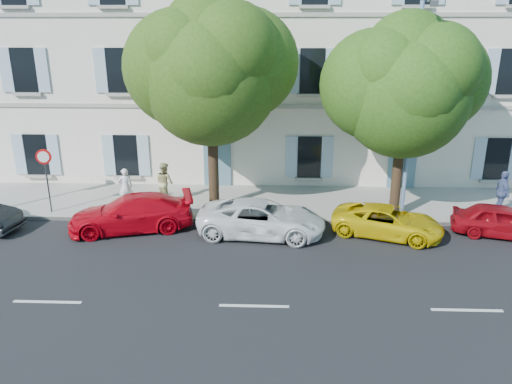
{
  "coord_description": "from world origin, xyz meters",
  "views": [
    {
      "loc": [
        0.51,
        -16.41,
        7.68
      ],
      "look_at": [
        -0.17,
        2.0,
        1.4
      ],
      "focal_mm": 35.0,
      "sensor_mm": 36.0,
      "label": 1
    }
  ],
  "objects_px": {
    "car_red_hatchback": "(502,221)",
    "tree_right": "(405,93)",
    "pedestrian_b": "(165,182)",
    "car_white_coupe": "(262,218)",
    "tree_left": "(211,77)",
    "pedestrian_c": "(502,193)",
    "car_red_coupe": "(131,213)",
    "pedestrian_a": "(126,187)",
    "road_sign": "(45,167)",
    "car_yellow_supercar": "(388,221)",
    "street_lamp": "(414,100)"
  },
  "relations": [
    {
      "from": "car_white_coupe",
      "to": "pedestrian_b",
      "type": "xyz_separation_m",
      "value": [
        -4.34,
        3.14,
        0.38
      ]
    },
    {
      "from": "tree_right",
      "to": "pedestrian_a",
      "type": "xyz_separation_m",
      "value": [
        -11.33,
        0.67,
        -4.13
      ]
    },
    {
      "from": "street_lamp",
      "to": "pedestrian_c",
      "type": "distance_m",
      "value": 5.61
    },
    {
      "from": "tree_right",
      "to": "car_white_coupe",
      "type": "bearing_deg",
      "value": -160.22
    },
    {
      "from": "road_sign",
      "to": "pedestrian_c",
      "type": "height_order",
      "value": "road_sign"
    },
    {
      "from": "tree_left",
      "to": "pedestrian_c",
      "type": "xyz_separation_m",
      "value": [
        11.92,
        -0.3,
        -4.58
      ]
    },
    {
      "from": "car_white_coupe",
      "to": "tree_left",
      "type": "relative_size",
      "value": 0.56
    },
    {
      "from": "car_red_hatchback",
      "to": "tree_right",
      "type": "bearing_deg",
      "value": 80.42
    },
    {
      "from": "car_red_hatchback",
      "to": "street_lamp",
      "type": "bearing_deg",
      "value": 80.91
    },
    {
      "from": "car_red_coupe",
      "to": "road_sign",
      "type": "xyz_separation_m",
      "value": [
        -3.8,
        1.36,
        1.41
      ]
    },
    {
      "from": "car_red_hatchback",
      "to": "car_white_coupe",
      "type": "bearing_deg",
      "value": 107.32
    },
    {
      "from": "car_red_coupe",
      "to": "pedestrian_b",
      "type": "relative_size",
      "value": 2.65
    },
    {
      "from": "car_yellow_supercar",
      "to": "tree_right",
      "type": "bearing_deg",
      "value": -0.3
    },
    {
      "from": "tree_left",
      "to": "tree_right",
      "type": "distance_m",
      "value": 7.54
    },
    {
      "from": "car_white_coupe",
      "to": "car_red_hatchback",
      "type": "distance_m",
      "value": 9.04
    },
    {
      "from": "car_yellow_supercar",
      "to": "car_red_hatchback",
      "type": "relative_size",
      "value": 1.14
    },
    {
      "from": "pedestrian_b",
      "to": "pedestrian_c",
      "type": "distance_m",
      "value": 14.19
    },
    {
      "from": "pedestrian_a",
      "to": "car_white_coupe",
      "type": "bearing_deg",
      "value": 136.24
    },
    {
      "from": "pedestrian_b",
      "to": "pedestrian_c",
      "type": "height_order",
      "value": "pedestrian_c"
    },
    {
      "from": "pedestrian_c",
      "to": "car_yellow_supercar",
      "type": "bearing_deg",
      "value": 112.67
    },
    {
      "from": "car_red_coupe",
      "to": "car_yellow_supercar",
      "type": "bearing_deg",
      "value": 74.6
    },
    {
      "from": "car_red_coupe",
      "to": "pedestrian_a",
      "type": "height_order",
      "value": "pedestrian_a"
    },
    {
      "from": "car_red_hatchback",
      "to": "pedestrian_a",
      "type": "bearing_deg",
      "value": 96.87
    },
    {
      "from": "car_white_coupe",
      "to": "road_sign",
      "type": "distance_m",
      "value": 9.13
    },
    {
      "from": "car_white_coupe",
      "to": "street_lamp",
      "type": "bearing_deg",
      "value": -67.25
    },
    {
      "from": "car_white_coupe",
      "to": "tree_left",
      "type": "distance_m",
      "value": 5.95
    },
    {
      "from": "car_white_coupe",
      "to": "pedestrian_c",
      "type": "bearing_deg",
      "value": -71.7
    },
    {
      "from": "car_white_coupe",
      "to": "pedestrian_c",
      "type": "relative_size",
      "value": 2.63
    },
    {
      "from": "car_red_coupe",
      "to": "car_red_hatchback",
      "type": "height_order",
      "value": "car_red_coupe"
    },
    {
      "from": "car_red_hatchback",
      "to": "pedestrian_a",
      "type": "height_order",
      "value": "pedestrian_a"
    },
    {
      "from": "tree_right",
      "to": "tree_left",
      "type": "bearing_deg",
      "value": 175.76
    },
    {
      "from": "pedestrian_a",
      "to": "pedestrian_c",
      "type": "height_order",
      "value": "pedestrian_c"
    },
    {
      "from": "tree_right",
      "to": "pedestrian_a",
      "type": "distance_m",
      "value": 12.08
    },
    {
      "from": "pedestrian_a",
      "to": "pedestrian_b",
      "type": "bearing_deg",
      "value": 178.29
    },
    {
      "from": "car_white_coupe",
      "to": "road_sign",
      "type": "relative_size",
      "value": 1.78
    },
    {
      "from": "car_white_coupe",
      "to": "car_red_hatchback",
      "type": "xyz_separation_m",
      "value": [
        9.04,
        0.21,
        -0.05
      ]
    },
    {
      "from": "car_red_hatchback",
      "to": "pedestrian_b",
      "type": "xyz_separation_m",
      "value": [
        -13.37,
        2.93,
        0.43
      ]
    },
    {
      "from": "road_sign",
      "to": "tree_left",
      "type": "bearing_deg",
      "value": 6.96
    },
    {
      "from": "car_red_coupe",
      "to": "car_red_hatchback",
      "type": "distance_m",
      "value": 14.1
    },
    {
      "from": "car_red_coupe",
      "to": "car_yellow_supercar",
      "type": "height_order",
      "value": "car_red_coupe"
    },
    {
      "from": "car_white_coupe",
      "to": "tree_left",
      "type": "bearing_deg",
      "value": 45.63
    },
    {
      "from": "car_yellow_supercar",
      "to": "car_red_coupe",
      "type": "bearing_deg",
      "value": 108.17
    },
    {
      "from": "tree_left",
      "to": "road_sign",
      "type": "xyz_separation_m",
      "value": [
        -6.76,
        -0.83,
        -3.54
      ]
    },
    {
      "from": "tree_left",
      "to": "pedestrian_c",
      "type": "distance_m",
      "value": 12.77
    },
    {
      "from": "car_red_coupe",
      "to": "pedestrian_c",
      "type": "bearing_deg",
      "value": 83.03
    },
    {
      "from": "pedestrian_b",
      "to": "car_white_coupe",
      "type": "bearing_deg",
      "value": -176.41
    },
    {
      "from": "car_white_coupe",
      "to": "tree_left",
      "type": "height_order",
      "value": "tree_left"
    },
    {
      "from": "pedestrian_a",
      "to": "pedestrian_b",
      "type": "xyz_separation_m",
      "value": [
        1.59,
        0.52,
        0.06
      ]
    },
    {
      "from": "car_red_coupe",
      "to": "pedestrian_b",
      "type": "bearing_deg",
      "value": 151.4
    },
    {
      "from": "car_red_coupe",
      "to": "pedestrian_a",
      "type": "relative_size",
      "value": 2.85
    }
  ]
}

